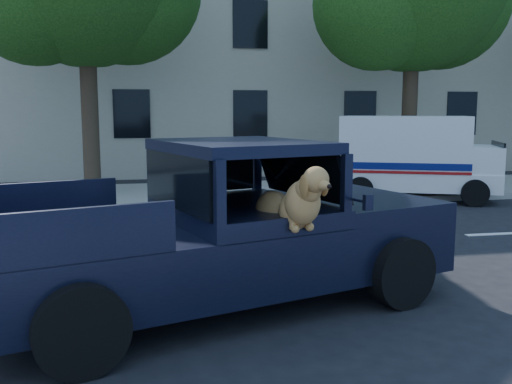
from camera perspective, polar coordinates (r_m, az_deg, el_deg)
ground at (r=6.95m, az=12.13°, el=-11.37°), size 120.00×120.00×0.00m
far_sidewalk at (r=15.59m, az=-1.28°, el=-0.08°), size 60.00×4.00×0.15m
lane_stripes at (r=10.73m, az=14.81°, el=-4.48°), size 21.60×0.14×0.01m
building_main at (r=23.30m, az=2.99°, el=13.53°), size 26.00×6.00×9.00m
pickup_truck at (r=6.68m, az=-4.20°, el=-6.08°), size 5.84×3.67×1.95m
mail_truck at (r=15.41m, az=15.42°, el=2.80°), size 4.34×3.22×2.16m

